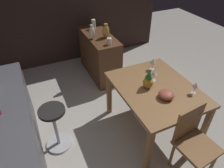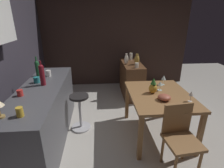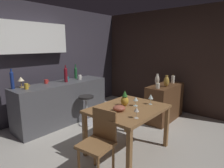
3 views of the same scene
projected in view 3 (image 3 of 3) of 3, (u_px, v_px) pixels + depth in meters
The scene contains 25 objects.
ground_plane at pixel (107, 145), 3.26m from camera, with size 9.00×9.00×0.00m, color #B7B2A8.
wall_kitchen_back at pixel (37, 58), 4.25m from camera, with size 5.20×0.33×2.60m.
wall_side_right at pixel (162, 60), 5.08m from camera, with size 0.10×4.40×2.60m, color #33231E.
dining_table at pixel (128, 113), 2.97m from camera, with size 1.18×0.93×0.74m.
kitchen_counter at pixel (63, 102), 4.18m from camera, with size 2.10×0.60×0.90m, color #4C4C51.
sideboard_cabinet at pixel (165, 102), 4.31m from camera, with size 1.10×0.44×0.82m, color #56351E.
chair_near_window at pixel (99, 140), 2.46m from camera, with size 0.44×0.44×0.87m.
bar_stool at pixel (86, 109), 4.04m from camera, with size 0.34×0.34×0.64m.
wine_glass_left at pixel (136, 99), 3.00m from camera, with size 0.08×0.08×0.15m.
wine_glass_right at pixel (137, 110), 2.50m from camera, with size 0.07×0.07×0.16m.
wine_glass_center at pixel (151, 97), 3.08m from camera, with size 0.08×0.08×0.17m.
pineapple_centerpiece at pixel (125, 99), 3.03m from camera, with size 0.13×0.13×0.25m.
fruit_bowl at pixel (119, 108), 2.79m from camera, with size 0.19×0.19×0.09m, color #9E4C38.
wine_bottle_cobalt at pixel (12, 79), 3.47m from camera, with size 0.06×0.06×0.38m.
wine_bottle_ruby at pixel (66, 74), 4.11m from camera, with size 0.07×0.07×0.37m.
wine_bottle_green at pixel (76, 72), 4.57m from camera, with size 0.07×0.07×0.34m.
cup_white at pixel (80, 77), 4.46m from camera, with size 0.12×0.08×0.11m.
cup_mustard at pixel (26, 86), 3.47m from camera, with size 0.11×0.07×0.11m.
cup_red at pixel (46, 82), 3.99m from camera, with size 0.11×0.07×0.08m.
cup_teal at pixel (67, 79), 4.30m from camera, with size 0.12×0.09×0.09m.
counter_lamp at pixel (21, 80), 3.57m from camera, with size 0.12×0.12×0.21m.
pillar_candle_tall at pixel (158, 86), 3.88m from camera, with size 0.08×0.08×0.14m.
pillar_candle_short at pixel (173, 79), 4.42m from camera, with size 0.08×0.08×0.20m.
vase_brass at pixel (166, 81), 4.04m from camera, with size 0.12×0.12×0.25m.
vase_ceramic_ivory at pixel (157, 80), 4.22m from camera, with size 0.10×0.10×0.25m.
Camera 3 is at (-2.20, -2.00, 1.71)m, focal length 30.09 mm.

